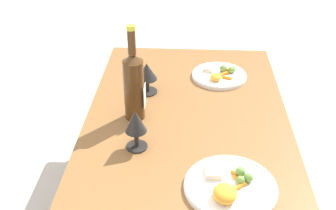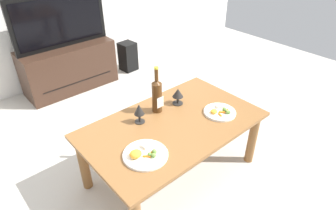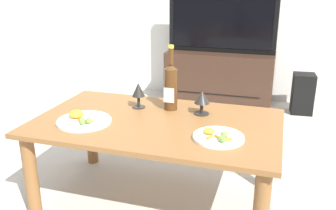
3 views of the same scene
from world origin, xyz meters
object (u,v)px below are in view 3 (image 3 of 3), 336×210
goblet_right (202,99)px  dinner_plate_left (84,120)px  tv_stand (219,78)px  dining_table (157,134)px  floor_speaker (303,94)px  tv_screen (222,22)px  goblet_left (138,91)px  wine_bottle (171,85)px  dinner_plate_right (218,137)px

goblet_right → dinner_plate_left: (-0.56, -0.30, -0.08)m
tv_stand → dining_table: bearing=-91.0°
floor_speaker → dinner_plate_left: dinner_plate_left is taller
tv_screen → floor_speaker: bearing=-3.0°
dining_table → dinner_plate_left: 0.39m
tv_screen → dinner_plate_left: tv_screen is taller
goblet_left → dining_table: bearing=-45.5°
wine_bottle → goblet_left: (-0.19, -0.03, -0.04)m
tv_stand → goblet_right: (0.17, -1.66, 0.32)m
wine_bottle → goblet_right: bearing=-8.5°
tv_stand → tv_screen: (-0.00, -0.00, 0.55)m
dining_table → goblet_left: (-0.17, 0.17, 0.18)m
wine_bottle → goblet_left: wine_bottle is taller
floor_speaker → goblet_right: 1.77m
goblet_left → dinner_plate_left: (-0.19, -0.30, -0.09)m
wine_bottle → tv_stand: bearing=89.5°
goblet_left → wine_bottle: bearing=8.5°
wine_bottle → tv_screen: bearing=89.5°
tv_stand → dinner_plate_left: size_ratio=3.64×
tv_screen → dinner_plate_left: bearing=-101.2°
tv_stand → dinner_plate_right: (0.32, -1.96, 0.24)m
tv_stand → goblet_left: 1.70m
goblet_left → dinner_plate_right: (0.52, -0.31, -0.09)m
tv_screen → goblet_left: bearing=-96.8°
tv_screen → dinner_plate_right: size_ratio=4.25×
floor_speaker → wine_bottle: (-0.80, -1.59, 0.45)m
tv_screen → wine_bottle: tv_screen is taller
dinner_plate_right → dining_table: bearing=158.7°
dining_table → dinner_plate_left: (-0.35, -0.13, 0.09)m
dining_table → dinner_plate_right: 0.39m
tv_stand → dinner_plate_right: dinner_plate_right is taller
tv_screen → goblet_right: size_ratio=7.69×
floor_speaker → dinner_plate_right: dinner_plate_right is taller
dinner_plate_right → wine_bottle: bearing=134.9°
tv_screen → goblet_right: (0.17, -1.65, -0.23)m
tv_screen → goblet_left: (-0.20, -1.65, -0.22)m
goblet_right → dinner_plate_left: goblet_right is taller
tv_screen → floor_speaker: tv_screen is taller
floor_speaker → wine_bottle: size_ratio=1.02×
dinner_plate_left → dinner_plate_right: 0.71m
tv_stand → dinner_plate_right: size_ratio=4.26×
dining_table → goblet_left: goblet_left is taller
tv_screen → goblet_right: bearing=-84.0°
goblet_right → dinner_plate_right: goblet_right is taller
dinner_plate_left → goblet_left: bearing=58.2°
tv_stand → floor_speaker: (0.79, -0.04, -0.07)m
dining_table → goblet_left: size_ratio=8.65×
dinner_plate_left → dinner_plate_right: bearing=-0.2°
goblet_left → goblet_right: bearing=0.0°
tv_stand → floor_speaker: size_ratio=2.75×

